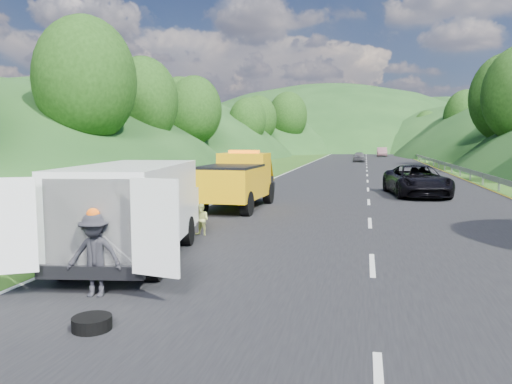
% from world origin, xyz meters
% --- Properties ---
extents(ground, '(320.00, 320.00, 0.00)m').
position_xyz_m(ground, '(0.00, 0.00, 0.00)').
color(ground, '#38661E').
rests_on(ground, ground).
extents(road_surface, '(14.00, 200.00, 0.02)m').
position_xyz_m(road_surface, '(3.00, 40.00, 0.01)').
color(road_surface, black).
rests_on(road_surface, ground).
extents(guardrail, '(0.06, 140.00, 1.52)m').
position_xyz_m(guardrail, '(10.30, 52.50, 0.00)').
color(guardrail, gray).
rests_on(guardrail, ground).
extents(tree_line_left, '(14.00, 140.00, 14.00)m').
position_xyz_m(tree_line_left, '(-19.00, 60.00, 0.00)').
color(tree_line_left, '#2A591A').
rests_on(tree_line_left, ground).
extents(hills_backdrop, '(201.00, 288.60, 44.00)m').
position_xyz_m(hills_backdrop, '(6.50, 134.70, 0.00)').
color(hills_backdrop, '#2D5B23').
rests_on(hills_backdrop, ground).
extents(tow_truck, '(2.29, 5.76, 2.45)m').
position_xyz_m(tow_truck, '(-2.45, 6.68, 1.20)').
color(tow_truck, black).
rests_on(tow_truck, ground).
extents(white_van, '(3.82, 6.89, 2.32)m').
position_xyz_m(white_van, '(-2.62, -2.60, 1.31)').
color(white_van, black).
rests_on(white_van, ground).
extents(woman, '(0.61, 0.74, 1.80)m').
position_xyz_m(woman, '(-2.95, 1.57, 0.00)').
color(woman, silver).
rests_on(woman, ground).
extents(child, '(0.56, 0.49, 0.96)m').
position_xyz_m(child, '(-2.01, 0.60, 0.00)').
color(child, '#CDD370').
rests_on(child, ground).
extents(worker, '(1.09, 0.74, 1.56)m').
position_xyz_m(worker, '(-2.06, -5.46, 0.00)').
color(worker, black).
rests_on(worker, ground).
extents(suitcase, '(0.42, 0.33, 0.60)m').
position_xyz_m(suitcase, '(-3.86, 0.33, 0.30)').
color(suitcase, '#4E4C3A').
rests_on(suitcase, ground).
extents(spare_tire, '(0.60, 0.60, 0.20)m').
position_xyz_m(spare_tire, '(-1.25, -6.96, 0.00)').
color(spare_tire, black).
rests_on(spare_tire, ground).
extents(passing_suv, '(3.40, 6.01, 1.58)m').
position_xyz_m(passing_suv, '(5.42, 13.24, 0.00)').
color(passing_suv, black).
rests_on(passing_suv, ground).
extents(dist_car_a, '(1.56, 3.88, 1.32)m').
position_xyz_m(dist_car_a, '(2.03, 53.41, 0.00)').
color(dist_car_a, '#454549').
rests_on(dist_car_a, ground).
extents(dist_car_b, '(1.66, 4.77, 1.57)m').
position_xyz_m(dist_car_b, '(5.65, 75.76, 0.00)').
color(dist_car_b, brown).
rests_on(dist_car_b, ground).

